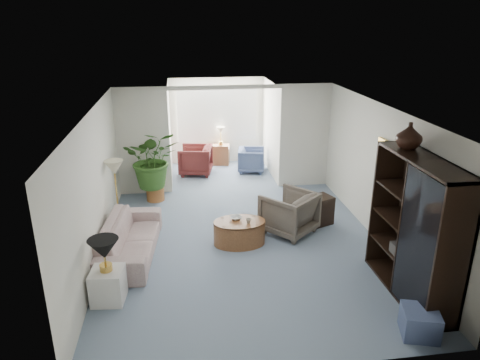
{
  "coord_description": "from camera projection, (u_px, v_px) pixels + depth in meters",
  "views": [
    {
      "loc": [
        -1.08,
        -7.07,
        3.93
      ],
      "look_at": [
        0.0,
        0.6,
        1.1
      ],
      "focal_mm": 33.41,
      "sensor_mm": 36.0,
      "label": 1
    }
  ],
  "objects": [
    {
      "name": "table_lamp",
      "position": [
        104.0,
        249.0,
        6.29
      ],
      "size": [
        0.44,
        0.44,
        0.3
      ],
      "primitive_type": "cone",
      "color": "black",
      "rests_on": "end_table"
    },
    {
      "name": "floor",
      "position": [
        245.0,
        248.0,
        8.06
      ],
      "size": [
        6.0,
        6.0,
        0.0
      ],
      "primitive_type": "plane",
      "color": "gray",
      "rests_on": "ground"
    },
    {
      "name": "back_pier_right",
      "position": [
        305.0,
        136.0,
        10.67
      ],
      "size": [
        1.2,
        0.12,
        2.5
      ],
      "primitive_type": "cube",
      "color": "white",
      "rests_on": "ground"
    },
    {
      "name": "side_table_dark",
      "position": [
        319.0,
        210.0,
        8.95
      ],
      "size": [
        0.59,
        0.53,
        0.58
      ],
      "primitive_type": "cube",
      "rotation": [
        0.0,
        0.0,
        0.37
      ],
      "color": "black",
      "rests_on": "ground"
    },
    {
      "name": "cabinet_urn",
      "position": [
        409.0,
        136.0,
        6.46
      ],
      "size": [
        0.37,
        0.37,
        0.39
      ],
      "primitive_type": "imported",
      "color": "black",
      "rests_on": "entertainment_cabinet"
    },
    {
      "name": "sunroom_floor",
      "position": [
        222.0,
        174.0,
        11.88
      ],
      "size": [
        2.6,
        2.6,
        0.0
      ],
      "primitive_type": "plane",
      "color": "gray",
      "rests_on": "ground"
    },
    {
      "name": "back_pier_left",
      "position": [
        143.0,
        142.0,
        10.17
      ],
      "size": [
        1.2,
        0.12,
        2.5
      ],
      "primitive_type": "cube",
      "color": "white",
      "rests_on": "ground"
    },
    {
      "name": "floor_lamp",
      "position": [
        114.0,
        168.0,
        8.45
      ],
      "size": [
        0.36,
        0.36,
        0.28
      ],
      "primitive_type": "cone",
      "color": "beige",
      "rests_on": "ground"
    },
    {
      "name": "back_header",
      "position": [
        225.0,
        87.0,
        10.01
      ],
      "size": [
        2.6,
        0.12,
        0.1
      ],
      "primitive_type": "cube",
      "color": "white",
      "rests_on": "back_pier_left"
    },
    {
      "name": "sofa",
      "position": [
        130.0,
        238.0,
        7.76
      ],
      "size": [
        1.03,
        2.21,
        0.63
      ],
      "primitive_type": "imported",
      "rotation": [
        0.0,
        0.0,
        1.48
      ],
      "color": "beige",
      "rests_on": "ground"
    },
    {
      "name": "shelf_clutter",
      "position": [
        419.0,
        241.0,
        6.25
      ],
      "size": [
        0.3,
        0.89,
        1.06
      ],
      "color": "#393634",
      "rests_on": "entertainment_cabinet"
    },
    {
      "name": "sunroom_chair_maroon",
      "position": [
        195.0,
        160.0,
        11.78
      ],
      "size": [
        0.98,
        0.96,
        0.76
      ],
      "primitive_type": "imported",
      "rotation": [
        0.0,
        0.0,
        -1.76
      ],
      "color": "#56211D",
      "rests_on": "ground"
    },
    {
      "name": "sunroom_chair_blue",
      "position": [
        251.0,
        160.0,
        11.99
      ],
      "size": [
        0.82,
        0.8,
        0.64
      ],
      "primitive_type": "imported",
      "rotation": [
        0.0,
        0.0,
        1.38
      ],
      "color": "slate",
      "rests_on": "ground"
    },
    {
      "name": "window_blinds",
      "position": [
        217.0,
        114.0,
        12.37
      ],
      "size": [
        2.2,
        0.02,
        1.5
      ],
      "primitive_type": "cube",
      "color": "white"
    },
    {
      "name": "plant_pot",
      "position": [
        155.0,
        193.0,
        10.15
      ],
      "size": [
        0.4,
        0.4,
        0.32
      ],
      "primitive_type": "cylinder",
      "color": "#A3602F",
      "rests_on": "ground"
    },
    {
      "name": "ottoman",
      "position": [
        420.0,
        322.0,
        5.82
      ],
      "size": [
        0.56,
        0.56,
        0.36
      ],
      "primitive_type": "cube",
      "rotation": [
        0.0,
        0.0,
        -0.29
      ],
      "color": "slate",
      "rests_on": "ground"
    },
    {
      "name": "house_plant",
      "position": [
        153.0,
        159.0,
        9.86
      ],
      "size": [
        1.2,
        1.04,
        1.33
      ],
      "primitive_type": "imported",
      "color": "#336021",
      "rests_on": "plant_pot"
    },
    {
      "name": "wingback_chair",
      "position": [
        289.0,
        213.0,
        8.54
      ],
      "size": [
        1.25,
        1.26,
        0.82
      ],
      "primitive_type": "imported",
      "rotation": [
        0.0,
        0.0,
        3.86
      ],
      "color": "#675E51",
      "rests_on": "ground"
    },
    {
      "name": "sunroom_table",
      "position": [
        221.0,
        154.0,
        12.61
      ],
      "size": [
        0.52,
        0.44,
        0.57
      ],
      "primitive_type": "cube",
      "rotation": [
        0.0,
        0.0,
        -0.19
      ],
      "color": "#905C34",
      "rests_on": "ground"
    },
    {
      "name": "entertainment_cabinet",
      "position": [
        415.0,
        229.0,
        6.43
      ],
      "size": [
        0.51,
        1.91,
        2.12
      ],
      "primitive_type": "cube",
      "color": "black",
      "rests_on": "ground"
    },
    {
      "name": "end_table",
      "position": [
        108.0,
        285.0,
        6.5
      ],
      "size": [
        0.5,
        0.5,
        0.5
      ],
      "primitive_type": "cube",
      "rotation": [
        0.0,
        0.0,
        -0.09
      ],
      "color": "white",
      "rests_on": "ground"
    },
    {
      "name": "coffee_bowl",
      "position": [
        236.0,
        218.0,
        8.16
      ],
      "size": [
        0.25,
        0.25,
        0.05
      ],
      "primitive_type": "imported",
      "rotation": [
        0.0,
        0.0,
        0.25
      ],
      "color": "silver",
      "rests_on": "coffee_table"
    },
    {
      "name": "coffee_cup",
      "position": [
        248.0,
        221.0,
        8.0
      ],
      "size": [
        0.11,
        0.11,
        0.09
      ],
      "primitive_type": "imported",
      "rotation": [
        0.0,
        0.0,
        0.25
      ],
      "color": "#BCB3A4",
      "rests_on": "coffee_table"
    },
    {
      "name": "coffee_table",
      "position": [
        239.0,
        232.0,
        8.16
      ],
      "size": [
        1.15,
        1.15,
        0.45
      ],
      "primitive_type": "cylinder",
      "rotation": [
        0.0,
        0.0,
        0.25
      ],
      "color": "#905C34",
      "rests_on": "ground"
    },
    {
      "name": "window_pane",
      "position": [
        217.0,
        114.0,
        12.4
      ],
      "size": [
        2.2,
        0.02,
        1.5
      ],
      "primitive_type": "cube",
      "color": "white"
    },
    {
      "name": "framed_picture",
      "position": [
        386.0,
        154.0,
        7.71
      ],
      "size": [
        0.04,
        0.5,
        0.4
      ],
      "primitive_type": "cube",
      "color": "#B8AE93"
    }
  ]
}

